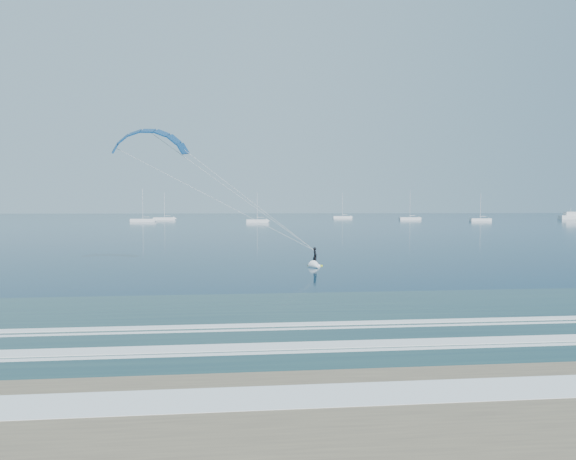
% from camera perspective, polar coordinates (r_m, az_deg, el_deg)
% --- Properties ---
extents(ground, '(900.00, 900.00, 0.00)m').
position_cam_1_polar(ground, '(17.30, -0.05, -17.77)').
color(ground, '#072A40').
rests_on(ground, ground).
extents(kitesurfer_rig, '(21.36, 6.35, 14.16)m').
position_cam_1_polar(kitesurfer_rig, '(49.06, -6.02, 4.13)').
color(kitesurfer_rig, '#CDEE1C').
rests_on(kitesurfer_rig, ground).
extents(motor_yacht, '(13.01, 3.47, 5.64)m').
position_cam_1_polar(motor_yacht, '(280.16, 29.03, 1.33)').
color(motor_yacht, silver).
rests_on(motor_yacht, ground).
extents(sailboat_1, '(9.64, 2.40, 13.10)m').
position_cam_1_polar(sailboat_1, '(212.12, -15.83, 1.06)').
color(sailboat_1, silver).
rests_on(sailboat_1, ground).
extents(sailboat_2, '(9.32, 2.40, 12.48)m').
position_cam_1_polar(sailboat_2, '(238.51, -13.55, 1.25)').
color(sailboat_2, silver).
rests_on(sailboat_2, ground).
extents(sailboat_3, '(8.27, 2.40, 11.54)m').
position_cam_1_polar(sailboat_3, '(195.00, -3.44, 1.03)').
color(sailboat_3, silver).
rests_on(sailboat_3, ground).
extents(sailboat_4, '(9.69, 2.40, 13.05)m').
position_cam_1_polar(sailboat_4, '(265.60, 6.06, 1.44)').
color(sailboat_4, silver).
rests_on(sailboat_4, ground).
extents(sailboat_5, '(9.78, 2.40, 13.20)m').
position_cam_1_polar(sailboat_5, '(240.63, 13.39, 1.26)').
color(sailboat_5, silver).
rests_on(sailboat_5, ground).
extents(sailboat_6, '(8.69, 2.40, 11.78)m').
position_cam_1_polar(sailboat_6, '(226.09, 20.59, 1.08)').
color(sailboat_6, silver).
rests_on(sailboat_6, ground).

